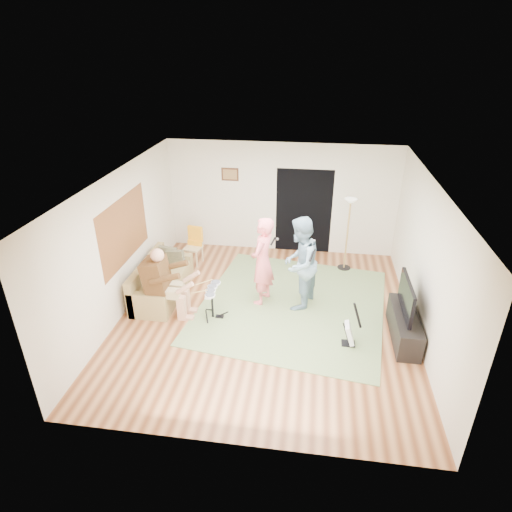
{
  "coord_description": "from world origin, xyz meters",
  "views": [
    {
      "loc": [
        0.79,
        -6.83,
        4.74
      ],
      "look_at": [
        -0.23,
        0.3,
        1.12
      ],
      "focal_mm": 30.0,
      "sensor_mm": 36.0,
      "label": 1
    }
  ],
  "objects": [
    {
      "name": "dining_chair",
      "position": [
        -1.97,
        1.96,
        0.32
      ],
      "size": [
        0.44,
        0.46,
        0.88
      ],
      "rotation": [
        0.0,
        0.0,
        -0.18
      ],
      "color": "#C9B482",
      "rests_on": "floor"
    },
    {
      "name": "guitar_held",
      "position": [
        0.78,
        0.47,
        1.27
      ],
      "size": [
        0.2,
        0.61,
        0.26
      ],
      "primitive_type": null,
      "rotation": [
        0.0,
        0.0,
        -0.14
      ],
      "color": "white",
      "rests_on": "guitarist"
    },
    {
      "name": "torchiere_lamp",
      "position": [
        1.57,
        2.17,
        1.17
      ],
      "size": [
        0.3,
        0.3,
        1.7
      ],
      "color": "black",
      "rests_on": "floor"
    },
    {
      "name": "microphone",
      "position": [
        0.06,
        0.51,
        1.35
      ],
      "size": [
        0.06,
        0.06,
        0.24
      ],
      "primitive_type": null,
      "color": "black",
      "rests_on": "singer"
    },
    {
      "name": "drummer",
      "position": [
        -1.87,
        -0.2,
        0.54
      ],
      "size": [
        0.9,
        0.51,
        1.39
      ],
      "color": "#503116",
      "rests_on": "sofa"
    },
    {
      "name": "television",
      "position": [
        2.45,
        -0.34,
        0.85
      ],
      "size": [
        0.06,
        1.08,
        0.59
      ],
      "primitive_type": "cube",
      "color": "black",
      "rests_on": "tv_cabinet"
    },
    {
      "name": "guitarist",
      "position": [
        0.58,
        0.47,
        0.94
      ],
      "size": [
        0.94,
        1.08,
        1.87
      ],
      "primitive_type": "imported",
      "rotation": [
        0.0,
        0.0,
        -1.86
      ],
      "color": "#7597AB",
      "rests_on": "floor"
    },
    {
      "name": "floor",
      "position": [
        0.0,
        0.0,
        0.0
      ],
      "size": [
        6.0,
        6.0,
        0.0
      ],
      "primitive_type": "plane",
      "color": "brown",
      "rests_on": "ground"
    },
    {
      "name": "sofa",
      "position": [
        -2.28,
        0.45,
        0.25
      ],
      "size": [
        0.78,
        1.89,
        0.76
      ],
      "color": "olive",
      "rests_on": "floor"
    },
    {
      "name": "guitar_spare",
      "position": [
        1.54,
        -0.68,
        0.25
      ],
      "size": [
        0.31,
        0.28,
        0.86
      ],
      "color": "black",
      "rests_on": "floor"
    },
    {
      "name": "ceiling",
      "position": [
        0.0,
        0.0,
        2.7
      ],
      "size": [
        6.0,
        6.0,
        0.0
      ],
      "primitive_type": "plane",
      "rotation": [
        3.14,
        0.0,
        0.0
      ],
      "color": "white",
      "rests_on": "walls"
    },
    {
      "name": "doorway",
      "position": [
        0.55,
        2.99,
        1.05
      ],
      "size": [
        2.1,
        0.0,
        2.1
      ],
      "primitive_type": "plane",
      "rotation": [
        1.57,
        0.0,
        0.0
      ],
      "color": "black",
      "rests_on": "walls"
    },
    {
      "name": "drum_kit",
      "position": [
        -1.0,
        -0.2,
        0.29
      ],
      "size": [
        0.36,
        0.65,
        0.67
      ],
      "color": "black",
      "rests_on": "floor"
    },
    {
      "name": "area_rug",
      "position": [
        0.48,
        0.44,
        0.01
      ],
      "size": [
        4.02,
        4.21,
        0.02
      ],
      "primitive_type": "cube",
      "rotation": [
        0.0,
        0.0,
        -0.14
      ],
      "color": "#69814E",
      "rests_on": "floor"
    },
    {
      "name": "singer",
      "position": [
        -0.14,
        0.51,
        0.91
      ],
      "size": [
        0.6,
        0.76,
        1.81
      ],
      "primitive_type": "imported",
      "rotation": [
        0.0,
        0.0,
        -1.85
      ],
      "color": "#FA6D76",
      "rests_on": "floor"
    },
    {
      "name": "picture_frame",
      "position": [
        -1.25,
        2.99,
        1.9
      ],
      "size": [
        0.42,
        0.03,
        0.32
      ],
      "primitive_type": "cube",
      "color": "#3F2314",
      "rests_on": "walls"
    },
    {
      "name": "tv_cabinet",
      "position": [
        2.5,
        -0.34,
        0.25
      ],
      "size": [
        0.4,
        1.4,
        0.5
      ],
      "primitive_type": "cube",
      "color": "black",
      "rests_on": "floor"
    },
    {
      "name": "walls",
      "position": [
        0.0,
        0.0,
        1.35
      ],
      "size": [
        5.5,
        6.0,
        2.7
      ],
      "primitive_type": null,
      "color": "beige",
      "rests_on": "floor"
    },
    {
      "name": "window_blinds",
      "position": [
        -2.74,
        0.2,
        1.55
      ],
      "size": [
        0.0,
        2.05,
        2.05
      ],
      "primitive_type": "plane",
      "rotation": [
        1.57,
        0.0,
        1.57
      ],
      "color": "brown",
      "rests_on": "walls"
    }
  ]
}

